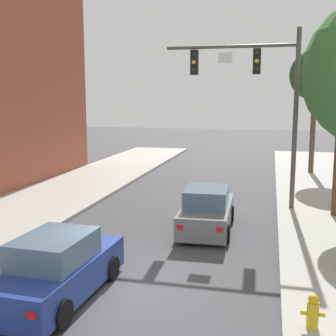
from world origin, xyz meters
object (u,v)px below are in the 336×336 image
car_following_blue (58,269)px  fire_hydrant (313,311)px  car_lead_grey (207,211)px  street_tree_third (316,76)px  traffic_signal_mast (259,86)px

car_following_blue → fire_hydrant: bearing=-3.2°
car_lead_grey → car_following_blue: (-2.70, -6.28, 0.00)m
car_following_blue → fire_hydrant: size_ratio=5.98×
street_tree_third → car_following_blue: bearing=-110.8°
car_following_blue → fire_hydrant: car_following_blue is taller
traffic_signal_mast → car_following_blue: size_ratio=1.74×
traffic_signal_mast → car_lead_grey: traffic_signal_mast is taller
traffic_signal_mast → fire_hydrant: traffic_signal_mast is taller
car_lead_grey → street_tree_third: 15.10m
traffic_signal_mast → car_lead_grey: 6.03m
fire_hydrant → street_tree_third: size_ratio=0.09×
car_lead_grey → street_tree_third: bearing=70.4°
fire_hydrant → car_lead_grey: bearing=115.4°
fire_hydrant → street_tree_third: bearing=85.4°
traffic_signal_mast → street_tree_third: (3.12, 9.67, 0.90)m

